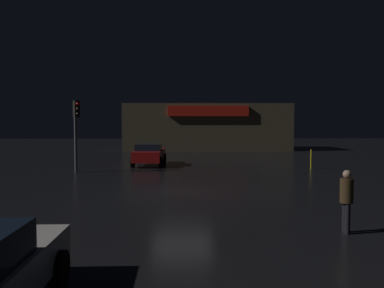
{
  "coord_description": "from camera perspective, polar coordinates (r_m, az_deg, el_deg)",
  "views": [
    {
      "loc": [
        0.1,
        -16.26,
        2.86
      ],
      "look_at": [
        0.48,
        3.43,
        1.84
      ],
      "focal_mm": 36.49,
      "sensor_mm": 36.0,
      "label": 1
    }
  ],
  "objects": [
    {
      "name": "car_near",
      "position": [
        27.05,
        -6.26,
        -1.44
      ],
      "size": [
        2.17,
        4.43,
        1.5
      ],
      "color": "#A51414",
      "rests_on": "ground"
    },
    {
      "name": "ground_plane",
      "position": [
        16.51,
        -1.45,
        -7.01
      ],
      "size": [
        120.0,
        120.0,
        0.0
      ],
      "primitive_type": "plane",
      "color": "black"
    },
    {
      "name": "traffic_signal_opposite",
      "position": [
        23.87,
        -16.58,
        2.99
      ],
      "size": [
        0.42,
        0.42,
        4.21
      ],
      "color": "#595B60",
      "rests_on": "ground"
    },
    {
      "name": "store_building",
      "position": [
        43.96,
        2.1,
        2.5
      ],
      "size": [
        17.84,
        7.56,
        5.0
      ],
      "color": "brown",
      "rests_on": "ground"
    },
    {
      "name": "bollard_kerb_a",
      "position": [
        25.92,
        17.01,
        -2.14
      ],
      "size": [
        0.09,
        0.09,
        1.23
      ],
      "primitive_type": "cylinder",
      "color": "gold",
      "rests_on": "ground"
    },
    {
      "name": "pedestrian",
      "position": [
        11.0,
        21.66,
        -7.16
      ],
      "size": [
        0.35,
        0.35,
        1.66
      ],
      "color": "black",
      "rests_on": "ground"
    }
  ]
}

